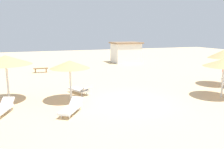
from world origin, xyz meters
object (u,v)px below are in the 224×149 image
lounger_0 (72,108)px  bench_0 (41,69)px  parasol_0 (70,65)px  parasol_4 (224,63)px  lounger_3 (2,109)px  beach_cabana (126,52)px  lounger_5 (80,90)px  parasol_3 (6,60)px

lounger_0 → bench_0: size_ratio=1.27×
bench_0 → parasol_0: bearing=-83.4°
parasol_4 → lounger_0: 10.03m
lounger_3 → beach_cabana: bearing=48.8°
lounger_5 → beach_cabana: (9.57, 13.81, 1.15)m
lounger_5 → parasol_0: bearing=-121.6°
parasol_0 → lounger_5: parasol_0 is taller
parasol_3 → lounger_5: parasol_3 is taller
parasol_0 → lounger_5: bearing=58.4°
parasol_0 → parasol_4: bearing=-15.5°
beach_cabana → parasol_4: bearing=-93.1°
bench_0 → beach_cabana: size_ratio=0.38×
lounger_3 → lounger_0: bearing=-17.9°
lounger_5 → beach_cabana: bearing=55.3°
parasol_0 → beach_cabana: beach_cabana is taller
beach_cabana → lounger_3: bearing=-131.2°
lounger_0 → lounger_5: size_ratio=0.96×
parasol_4 → lounger_5: size_ratio=1.32×
parasol_4 → beach_cabana: 17.90m
bench_0 → lounger_0: bearing=-85.9°
lounger_5 → beach_cabana: 16.84m
lounger_0 → lounger_3: lounger_3 is taller
lounger_5 → bench_0: (-2.16, 9.62, 0.03)m
parasol_0 → lounger_0: bearing=-99.2°
parasol_0 → parasol_3: 3.79m
parasol_0 → lounger_0: 2.92m
parasol_3 → lounger_0: parasol_3 is taller
parasol_0 → parasol_3: parasol_3 is taller
parasol_3 → lounger_0: 5.12m
parasol_0 → bench_0: 11.29m
parasol_4 → lounger_5: (-8.60, 4.04, -2.00)m
lounger_5 → bench_0: 9.86m
lounger_0 → beach_cabana: 20.45m
lounger_3 → beach_cabana: beach_cabana is taller
parasol_3 → bench_0: parasol_3 is taller
bench_0 → beach_cabana: bearing=19.7°
lounger_0 → beach_cabana: bearing=58.1°
lounger_0 → parasol_0: bearing=80.8°
lounger_0 → bench_0: lounger_0 is taller
parasol_3 → parasol_0: bearing=-17.0°
lounger_5 → beach_cabana: beach_cabana is taller
lounger_5 → parasol_4: bearing=-25.2°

